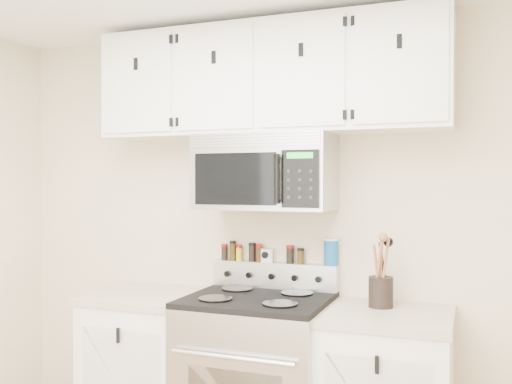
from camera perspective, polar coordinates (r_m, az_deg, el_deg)
back_wall at (r=3.39m, az=2.04°, el=-4.46°), size 3.50×0.01×2.50m
range at (r=3.27m, az=0.14°, el=-18.43°), size 0.76×0.65×1.10m
base_cabinet_left at (r=3.58m, az=-10.59°, el=-17.10°), size 0.64×0.62×0.92m
microwave at (r=3.20m, az=0.95°, el=2.01°), size 0.76×0.44×0.42m
upper_cabinets at (r=3.27m, az=1.10°, el=11.15°), size 2.00×0.35×0.62m
utensil_crock at (r=3.08m, az=12.37°, el=-9.50°), size 0.13×0.13×0.37m
kitchen_timer at (r=3.39m, az=1.07°, el=-6.35°), size 0.08×0.08×0.08m
salt_canister at (r=3.27m, az=7.51°, el=-5.96°), size 0.08×0.08×0.15m
spice_jar_0 at (r=3.49m, az=-3.17°, el=-5.98°), size 0.04×0.04×0.10m
spice_jar_1 at (r=3.47m, az=-2.33°, el=-5.86°), size 0.04×0.04×0.12m
spice_jar_2 at (r=3.45m, az=-1.70°, el=-6.09°), size 0.04×0.04×0.09m
spice_jar_3 at (r=3.42m, az=-0.39°, el=-6.01°), size 0.04×0.04×0.11m
spice_jar_4 at (r=3.40m, az=0.30°, el=-6.08°), size 0.04×0.04×0.11m
spice_jar_5 at (r=3.34m, az=3.43°, el=-6.23°), size 0.05×0.05×0.10m
spice_jar_6 at (r=3.32m, az=4.49°, el=-6.38°), size 0.04×0.04×0.09m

